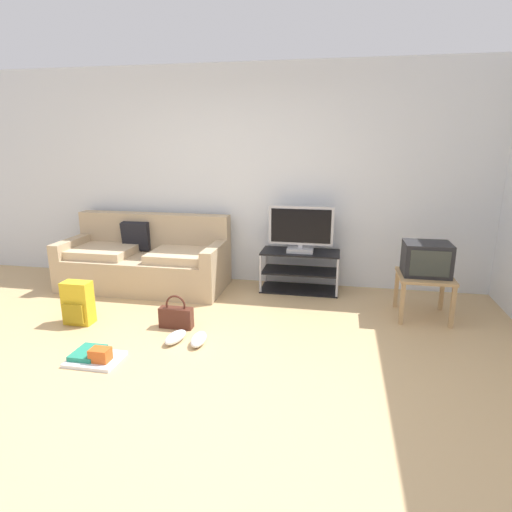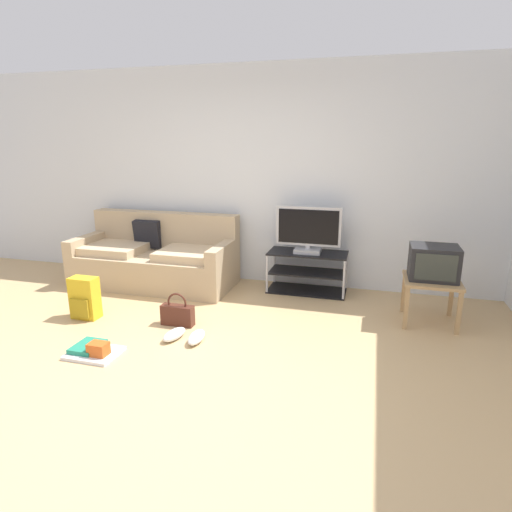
% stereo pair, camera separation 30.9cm
% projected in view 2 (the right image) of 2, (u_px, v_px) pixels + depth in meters
% --- Properties ---
extents(ground_plane, '(9.00, 9.80, 0.02)m').
position_uv_depth(ground_plane, '(175.00, 369.00, 3.51)').
color(ground_plane, tan).
extents(wall_back, '(9.00, 0.10, 2.70)m').
position_uv_depth(wall_back, '(256.00, 177.00, 5.44)').
color(wall_back, silver).
rests_on(wall_back, ground_plane).
extents(couch, '(2.02, 0.90, 0.89)m').
position_uv_depth(couch, '(156.00, 259.00, 5.53)').
color(couch, tan).
rests_on(couch, ground_plane).
extents(tv_stand, '(0.94, 0.44, 0.50)m').
position_uv_depth(tv_stand, '(307.00, 272.00, 5.24)').
color(tv_stand, black).
rests_on(tv_stand, ground_plane).
extents(flat_tv, '(0.77, 0.22, 0.55)m').
position_uv_depth(flat_tv, '(308.00, 230.00, 5.09)').
color(flat_tv, '#B2B2B7').
rests_on(flat_tv, tv_stand).
extents(side_table, '(0.54, 0.54, 0.46)m').
position_uv_depth(side_table, '(431.00, 286.00, 4.31)').
color(side_table, tan).
rests_on(side_table, ground_plane).
extents(crt_tv, '(0.46, 0.38, 0.34)m').
position_uv_depth(crt_tv, '(434.00, 262.00, 4.26)').
color(crt_tv, '#232326').
rests_on(crt_tv, side_table).
extents(backpack, '(0.28, 0.23, 0.44)m').
position_uv_depth(backpack, '(85.00, 298.00, 4.46)').
color(backpack, gold).
rests_on(backpack, ground_plane).
extents(handbag, '(0.33, 0.11, 0.34)m').
position_uv_depth(handbag, '(178.00, 314.00, 4.31)').
color(handbag, '#4C2319').
rests_on(handbag, ground_plane).
extents(sneakers_pair, '(0.39, 0.31, 0.09)m').
position_uv_depth(sneakers_pair, '(185.00, 336.00, 3.99)').
color(sneakers_pair, white).
rests_on(sneakers_pair, ground_plane).
extents(floor_tray, '(0.43, 0.34, 0.14)m').
position_uv_depth(floor_tray, '(93.00, 350.00, 3.72)').
color(floor_tray, silver).
rests_on(floor_tray, ground_plane).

